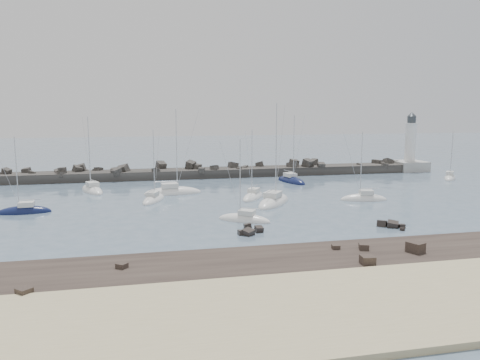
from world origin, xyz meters
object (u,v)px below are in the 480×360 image
sailboat_2 (24,212)px  sailboat_3 (154,200)px  sailboat_7 (274,203)px  sailboat_9 (364,199)px  lighthouse (410,158)px  sailboat_1 (92,191)px  sailboat_4 (173,193)px  sailboat_8 (291,181)px  sailboat_11 (450,178)px  sailboat_5 (244,220)px  sailboat_6 (253,197)px

sailboat_2 → sailboat_3: 18.87m
sailboat_7 → sailboat_9: size_ratio=1.39×
lighthouse → sailboat_1: bearing=-168.9°
sailboat_4 → sailboat_9: size_ratio=1.31×
lighthouse → sailboat_7: bearing=-143.9°
sailboat_1 → sailboat_9: sailboat_1 is taller
lighthouse → sailboat_8: 35.32m
lighthouse → sailboat_11: size_ratio=1.30×
sailboat_5 → sailboat_7: (7.03, 10.20, 0.02)m
sailboat_5 → sailboat_6: size_ratio=0.94×
sailboat_3 → sailboat_7: size_ratio=0.74×
sailboat_3 → sailboat_11: size_ratio=1.10×
sailboat_9 → sailboat_7: bearing=177.8°
sailboat_4 → sailboat_11: 58.38m
sailboat_4 → sailboat_5: size_ratio=1.36×
sailboat_2 → sailboat_8: 49.86m
sailboat_1 → sailboat_6: 29.19m
sailboat_7 → sailboat_11: size_ratio=1.49×
sailboat_1 → sailboat_3: sailboat_1 is taller
sailboat_3 → sailboat_7: (18.16, -6.24, 0.02)m
lighthouse → sailboat_2: (-79.41, -30.32, -2.95)m
sailboat_4 → sailboat_5: sailboat_4 is taller
sailboat_6 → sailboat_8: bearing=52.3°
lighthouse → sailboat_5: size_ratio=1.26×
lighthouse → sailboat_5: (-50.12, -41.64, -2.96)m
sailboat_2 → sailboat_6: bearing=6.7°
lighthouse → sailboat_7: sailboat_7 is taller
lighthouse → sailboat_1: size_ratio=1.02×
sailboat_6 → sailboat_8: (11.73, 15.20, 0.01)m
lighthouse → sailboat_5: lighthouse is taller
lighthouse → sailboat_9: (-28.16, -32.00, -2.94)m
sailboat_7 → sailboat_8: 22.51m
sailboat_5 → sailboat_2: bearing=158.9°
sailboat_11 → sailboat_1: bearing=179.6°
sailboat_4 → sailboat_8: bearing=18.8°
sailboat_6 → sailboat_11: size_ratio=1.09×
sailboat_3 → sailboat_4: (3.48, 5.77, 0.01)m
sailboat_8 → sailboat_7: bearing=-115.5°
sailboat_2 → sailboat_11: 81.36m
sailboat_5 → sailboat_3: bearing=124.1°
sailboat_8 → sailboat_9: (5.23, -20.88, -0.00)m
sailboat_2 → sailboat_4: bearing=26.7°
sailboat_6 → sailboat_4: bearing=151.4°
sailboat_3 → sailboat_6: size_ratio=1.00×
sailboat_2 → sailboat_11: bearing=11.2°
sailboat_7 → sailboat_11: bearing=21.2°
sailboat_3 → sailboat_7: bearing=-19.0°
lighthouse → sailboat_1: 73.05m
sailboat_4 → sailboat_7: 18.97m
sailboat_3 → sailboat_1: bearing=133.0°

